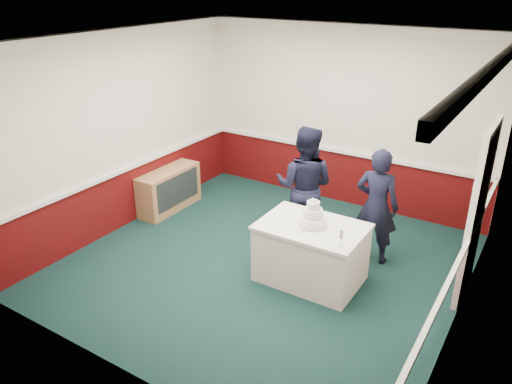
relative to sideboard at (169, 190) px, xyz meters
The scene contains 9 objects.
ground 2.39m from the sideboard, 15.95° to the right, with size 5.00×5.00×0.00m, color #132F2D.
room_shell 2.86m from the sideboard, ahead, with size 5.00×5.00×3.00m.
sideboard is the anchor object (origin of this frame).
cake_table 3.05m from the sideboard, 12.58° to the right, with size 1.32×0.92×0.79m.
wedding_cake 3.10m from the sideboard, 12.58° to the right, with size 0.35×0.35×0.36m.
cake_knife 3.10m from the sideboard, 16.34° to the right, with size 0.01×0.22×0.01m, color silver.
champagne_flute 3.65m from the sideboard, 15.19° to the right, with size 0.05×0.05×0.21m.
person_man 2.49m from the sideboard, ahead, with size 0.87×0.68×1.78m, color black.
person_woman 3.53m from the sideboard, ahead, with size 0.60×0.39×1.63m, color black.
Camera 1 is at (3.05, -5.10, 3.69)m, focal length 35.00 mm.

